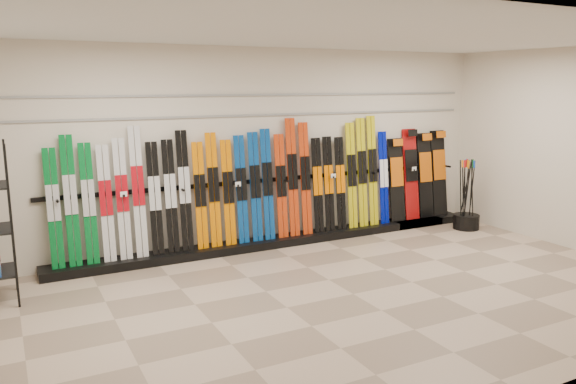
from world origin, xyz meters
TOP-DOWN VIEW (x-y plane):
  - floor at (0.00, 0.00)m, footprint 8.00×8.00m
  - back_wall at (0.00, 2.50)m, footprint 8.00×0.00m
  - ceiling at (0.00, 0.00)m, footprint 8.00×8.00m
  - ski_rack_base at (0.22, 2.28)m, footprint 8.00×0.40m
  - skis at (-0.43, 2.32)m, footprint 5.37×0.22m
  - snowboards at (2.94, 2.36)m, footprint 1.26×0.24m
  - pole_bin at (3.45, 1.67)m, footprint 0.44×0.44m
  - ski_poles at (3.41, 1.66)m, footprint 0.28×0.34m
  - slatwall_rail_0 at (0.00, 2.48)m, footprint 7.60×0.02m
  - slatwall_rail_1 at (0.00, 2.48)m, footprint 7.60×0.02m

SIDE VIEW (x-z plane):
  - floor at x=0.00m, z-range 0.00..0.00m
  - ski_rack_base at x=0.22m, z-range 0.00..0.12m
  - pole_bin at x=3.45m, z-range 0.00..0.25m
  - ski_poles at x=3.41m, z-range 0.02..1.20m
  - snowboards at x=2.94m, z-range 0.08..1.66m
  - skis at x=-0.43m, z-range 0.03..1.85m
  - back_wall at x=0.00m, z-range -2.50..5.50m
  - slatwall_rail_0 at x=0.00m, z-range 1.98..2.02m
  - slatwall_rail_1 at x=0.00m, z-range 2.28..2.31m
  - ceiling at x=0.00m, z-range 3.00..3.00m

